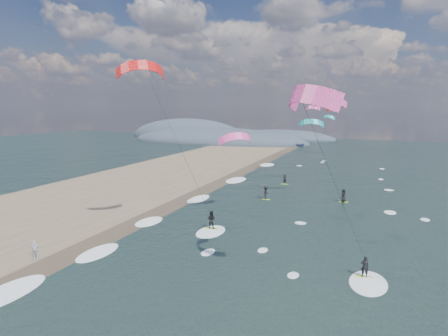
% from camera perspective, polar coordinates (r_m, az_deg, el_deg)
% --- Properties ---
extents(ground, '(260.00, 260.00, 0.00)m').
position_cam_1_polar(ground, '(24.58, -9.14, -20.98)').
color(ground, black).
rests_on(ground, ground).
extents(sand_strip, '(26.00, 240.00, 0.00)m').
position_cam_1_polar(sand_strip, '(46.71, -28.37, -7.09)').
color(sand_strip, brown).
rests_on(sand_strip, ground).
extents(wet_sand_strip, '(3.00, 240.00, 0.00)m').
position_cam_1_polar(wet_sand_strip, '(38.45, -16.77, -9.75)').
color(wet_sand_strip, '#382D23').
rests_on(wet_sand_strip, ground).
extents(coastal_hills, '(80.00, 41.00, 15.00)m').
position_cam_1_polar(coastal_hills, '(138.32, -1.68, 4.34)').
color(coastal_hills, '#3D4756').
rests_on(coastal_hills, ground).
extents(kitesurfer_near_a, '(7.61, 9.25, 14.16)m').
position_cam_1_polar(kitesurfer_near_a, '(23.11, 13.93, 4.03)').
color(kitesurfer_near_a, '#9EDC26').
rests_on(kitesurfer_near_a, ground).
extents(kitesurfer_near_b, '(7.18, 9.34, 16.64)m').
position_cam_1_polar(kitesurfer_near_b, '(33.89, -8.86, 7.35)').
color(kitesurfer_near_b, '#9EDC26').
rests_on(kitesurfer_near_b, ground).
extents(far_kitesurfers, '(10.83, 11.57, 1.86)m').
position_cam_1_polar(far_kitesurfers, '(51.59, 10.30, -3.55)').
color(far_kitesurfers, '#9EDC26').
rests_on(far_kitesurfers, ground).
extents(bg_kite_field, '(11.78, 73.06, 5.84)m').
position_cam_1_polar(bg_kite_field, '(71.21, 13.65, 8.47)').
color(bg_kite_field, green).
rests_on(bg_kite_field, ground).
extents(shoreline_surf, '(2.40, 79.40, 0.11)m').
position_cam_1_polar(shoreline_surf, '(41.37, -11.29, -8.15)').
color(shoreline_surf, white).
rests_on(shoreline_surf, ground).
extents(beach_walker, '(0.96, 0.87, 1.57)m').
position_cam_1_polar(beach_walker, '(34.88, -26.89, -11.05)').
color(beach_walker, silver).
rests_on(beach_walker, ground).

